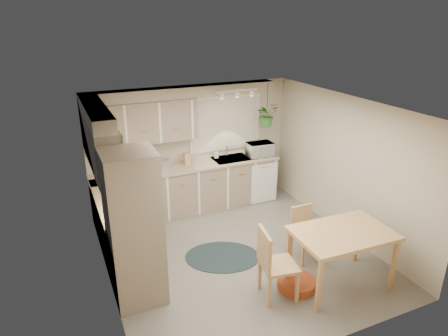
# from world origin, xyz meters

# --- Properties ---
(floor) EXTENTS (4.20, 4.20, 0.00)m
(floor) POSITION_xyz_m (0.00, 0.00, 0.00)
(floor) COLOR slate
(floor) RESTS_ON ground
(ceiling) EXTENTS (4.20, 4.20, 0.00)m
(ceiling) POSITION_xyz_m (0.00, 0.00, 2.40)
(ceiling) COLOR white
(ceiling) RESTS_ON wall_back
(wall_back) EXTENTS (4.00, 0.04, 2.40)m
(wall_back) POSITION_xyz_m (0.00, 2.10, 1.20)
(wall_back) COLOR #B7AD97
(wall_back) RESTS_ON floor
(wall_front) EXTENTS (4.00, 0.04, 2.40)m
(wall_front) POSITION_xyz_m (0.00, -2.10, 1.20)
(wall_front) COLOR #B7AD97
(wall_front) RESTS_ON floor
(wall_left) EXTENTS (0.04, 4.20, 2.40)m
(wall_left) POSITION_xyz_m (-2.00, 0.00, 1.20)
(wall_left) COLOR #B7AD97
(wall_left) RESTS_ON floor
(wall_right) EXTENTS (0.04, 4.20, 2.40)m
(wall_right) POSITION_xyz_m (2.00, 0.00, 1.20)
(wall_right) COLOR #B7AD97
(wall_right) RESTS_ON floor
(base_cab_left) EXTENTS (0.60, 1.85, 0.90)m
(base_cab_left) POSITION_xyz_m (-1.70, 0.88, 0.45)
(base_cab_left) COLOR gray
(base_cab_left) RESTS_ON floor
(base_cab_back) EXTENTS (3.60, 0.60, 0.90)m
(base_cab_back) POSITION_xyz_m (-0.20, 1.80, 0.45)
(base_cab_back) COLOR gray
(base_cab_back) RESTS_ON floor
(counter_left) EXTENTS (0.64, 1.89, 0.04)m
(counter_left) POSITION_xyz_m (-1.69, 0.88, 0.92)
(counter_left) COLOR tan
(counter_left) RESTS_ON base_cab_left
(counter_back) EXTENTS (3.64, 0.64, 0.04)m
(counter_back) POSITION_xyz_m (-0.20, 1.79, 0.92)
(counter_back) COLOR tan
(counter_back) RESTS_ON base_cab_back
(oven_stack) EXTENTS (0.65, 0.65, 2.10)m
(oven_stack) POSITION_xyz_m (-1.68, -0.38, 1.05)
(oven_stack) COLOR gray
(oven_stack) RESTS_ON floor
(wall_oven_face) EXTENTS (0.02, 0.56, 0.58)m
(wall_oven_face) POSITION_xyz_m (-1.35, -0.38, 1.05)
(wall_oven_face) COLOR white
(wall_oven_face) RESTS_ON oven_stack
(upper_cab_left) EXTENTS (0.35, 2.00, 0.75)m
(upper_cab_left) POSITION_xyz_m (-1.82, 1.00, 1.83)
(upper_cab_left) COLOR gray
(upper_cab_left) RESTS_ON wall_left
(upper_cab_back) EXTENTS (2.00, 0.35, 0.75)m
(upper_cab_back) POSITION_xyz_m (-1.00, 1.93, 1.83)
(upper_cab_back) COLOR gray
(upper_cab_back) RESTS_ON wall_back
(soffit_left) EXTENTS (0.30, 2.00, 0.20)m
(soffit_left) POSITION_xyz_m (-1.85, 1.00, 2.30)
(soffit_left) COLOR #B7AD97
(soffit_left) RESTS_ON wall_left
(soffit_back) EXTENTS (3.60, 0.30, 0.20)m
(soffit_back) POSITION_xyz_m (-0.20, 1.95, 2.30)
(soffit_back) COLOR #B7AD97
(soffit_back) RESTS_ON wall_back
(cooktop) EXTENTS (0.52, 0.58, 0.02)m
(cooktop) POSITION_xyz_m (-1.68, 0.30, 0.94)
(cooktop) COLOR white
(cooktop) RESTS_ON counter_left
(range_hood) EXTENTS (0.40, 0.60, 0.14)m
(range_hood) POSITION_xyz_m (-1.70, 0.30, 1.40)
(range_hood) COLOR white
(range_hood) RESTS_ON upper_cab_left
(window_blinds) EXTENTS (1.40, 0.02, 1.00)m
(window_blinds) POSITION_xyz_m (0.70, 2.07, 1.60)
(window_blinds) COLOR white
(window_blinds) RESTS_ON wall_back
(window_frame) EXTENTS (1.50, 0.02, 1.10)m
(window_frame) POSITION_xyz_m (0.70, 2.08, 1.60)
(window_frame) COLOR silver
(window_frame) RESTS_ON wall_back
(sink) EXTENTS (0.70, 0.48, 0.10)m
(sink) POSITION_xyz_m (0.70, 1.80, 0.90)
(sink) COLOR #A4A5AB
(sink) RESTS_ON counter_back
(dishwasher_front) EXTENTS (0.58, 0.02, 0.83)m
(dishwasher_front) POSITION_xyz_m (1.30, 1.49, 0.42)
(dishwasher_front) COLOR white
(dishwasher_front) RESTS_ON base_cab_back
(track_light_bar) EXTENTS (0.80, 0.04, 0.04)m
(track_light_bar) POSITION_xyz_m (0.70, 1.55, 2.33)
(track_light_bar) COLOR white
(track_light_bar) RESTS_ON ceiling
(wall_clock) EXTENTS (0.30, 0.03, 0.30)m
(wall_clock) POSITION_xyz_m (0.15, 2.07, 2.18)
(wall_clock) COLOR #DFC44F
(wall_clock) RESTS_ON wall_back
(dining_table) EXTENTS (1.37, 0.94, 0.84)m
(dining_table) POSITION_xyz_m (0.98, -1.24, 0.42)
(dining_table) COLOR tan
(dining_table) RESTS_ON floor
(chair_left) EXTENTS (0.56, 0.56, 1.02)m
(chair_left) POSITION_xyz_m (0.06, -1.12, 0.51)
(chair_left) COLOR tan
(chair_left) RESTS_ON floor
(chair_back) EXTENTS (0.40, 0.40, 0.85)m
(chair_back) POSITION_xyz_m (0.92, -0.53, 0.43)
(chair_back) COLOR tan
(chair_back) RESTS_ON floor
(braided_rug) EXTENTS (1.45, 1.30, 0.01)m
(braided_rug) POSITION_xyz_m (-0.27, 0.03, 0.01)
(braided_rug) COLOR black
(braided_rug) RESTS_ON floor
(pet_bed) EXTENTS (0.60, 0.60, 0.13)m
(pet_bed) POSITION_xyz_m (0.39, -1.09, 0.06)
(pet_bed) COLOR #B83D24
(pet_bed) RESTS_ON floor
(microwave) EXTENTS (0.52, 0.29, 0.35)m
(microwave) POSITION_xyz_m (1.29, 1.70, 1.11)
(microwave) COLOR white
(microwave) RESTS_ON counter_back
(soap_bottle) EXTENTS (0.11, 0.19, 0.08)m
(soap_bottle) POSITION_xyz_m (0.44, 1.95, 0.98)
(soap_bottle) COLOR white
(soap_bottle) RESTS_ON counter_back
(hanging_plant) EXTENTS (0.47, 0.51, 0.36)m
(hanging_plant) POSITION_xyz_m (1.42, 1.70, 1.73)
(hanging_plant) COLOR #386E2C
(hanging_plant) RESTS_ON ceiling
(coffee_maker) EXTENTS (0.19, 0.22, 0.29)m
(coffee_maker) POSITION_xyz_m (-1.12, 1.80, 1.09)
(coffee_maker) COLOR black
(coffee_maker) RESTS_ON counter_back
(toaster) EXTENTS (0.30, 0.21, 0.17)m
(toaster) POSITION_xyz_m (-0.70, 1.82, 1.02)
(toaster) COLOR #A4A5AB
(toaster) RESTS_ON counter_back
(knife_block) EXTENTS (0.12, 0.12, 0.23)m
(knife_block) POSITION_xyz_m (-0.21, 1.85, 1.05)
(knife_block) COLOR tan
(knife_block) RESTS_ON counter_back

